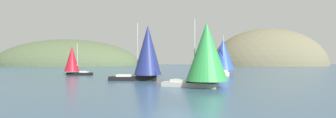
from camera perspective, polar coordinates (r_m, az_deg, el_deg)
The scene contains 8 objects.
ground_plane at distance 17.85m, azimuth 2.75°, elevation -11.89°, with size 360.00×360.00×0.00m, color #385670.
headland_left at distance 161.69m, azimuth -20.64°, elevation -1.37°, with size 81.98×44.00×29.87m, color #4C5B3D.
headland_right at distance 164.30m, azimuth 20.68°, elevation -1.35°, with size 66.46×44.00×42.72m, color #6B664C.
sailboat_crimson_sail at distance 64.93m, azimuth -19.68°, elevation -0.22°, with size 6.50×3.54×7.42m.
sailboat_blue_spinnaker at distance 65.51m, azimuth 11.65°, elevation 0.74°, with size 6.15×9.03×9.39m.
sailboat_orange_sail at distance 56.52m, azimuth -3.65°, elevation 0.28°, with size 5.81×7.21×8.57m.
sailboat_navy_sail at distance 46.14m, azimuth -4.57°, elevation 1.52°, with size 9.15×4.94×9.99m.
sailboat_green_sail at distance 34.62m, azimuth 8.07°, elevation 1.30°, with size 9.48×7.21×8.93m.
Camera 1 is at (-1.20, -17.43, 3.65)m, focal length 28.55 mm.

